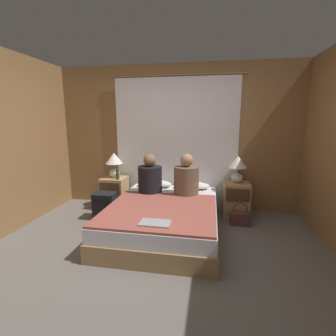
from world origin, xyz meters
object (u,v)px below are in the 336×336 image
(nightstand_right, at_px, (236,199))
(person_left_in_bed, at_px, (150,178))
(pillow_left, at_px, (155,184))
(pillow_right, at_px, (192,185))
(handbag_on_floor, at_px, (240,218))
(lamp_right, at_px, (238,166))
(person_right_in_bed, at_px, (186,179))
(backpack_on_floor, at_px, (105,204))
(lamp_left, at_px, (114,162))
(beer_bottle_on_left_stand, at_px, (118,174))
(bed, at_px, (164,217))
(laptop_on_bed, at_px, (155,223))
(nightstand_left, at_px, (115,193))

(nightstand_right, xyz_separation_m, person_left_in_bed, (-1.37, -0.30, 0.38))
(pillow_left, bearing_deg, person_left_in_bed, -88.83)
(pillow_right, relative_size, handbag_on_floor, 1.71)
(pillow_right, bearing_deg, lamp_right, -0.98)
(person_right_in_bed, height_order, backpack_on_floor, person_right_in_bed)
(lamp_left, distance_m, beer_bottle_on_left_stand, 0.27)
(lamp_right, height_order, person_right_in_bed, person_right_in_bed)
(person_left_in_bed, distance_m, person_right_in_bed, 0.58)
(beer_bottle_on_left_stand, bearing_deg, bed, -34.25)
(pillow_left, xyz_separation_m, person_right_in_bed, (0.59, -0.36, 0.20))
(pillow_left, distance_m, laptop_on_bed, 1.60)
(nightstand_left, bearing_deg, backpack_on_floor, -85.77)
(lamp_left, relative_size, laptop_on_bed, 1.29)
(person_left_in_bed, xyz_separation_m, laptop_on_bed, (0.36, -1.19, -0.21))
(lamp_left, bearing_deg, lamp_right, 0.00)
(nightstand_right, relative_size, backpack_on_floor, 1.31)
(pillow_right, bearing_deg, person_left_in_bed, -150.72)
(pillow_left, height_order, pillow_right, same)
(bed, relative_size, lamp_left, 4.53)
(person_left_in_bed, relative_size, person_right_in_bed, 0.97)
(person_left_in_bed, bearing_deg, person_right_in_bed, 0.00)
(nightstand_right, distance_m, lamp_left, 2.18)
(beer_bottle_on_left_stand, bearing_deg, lamp_left, 127.07)
(person_right_in_bed, distance_m, backpack_on_floor, 1.36)
(lamp_left, relative_size, pillow_left, 0.73)
(bed, distance_m, person_right_in_bed, 0.70)
(person_right_in_bed, height_order, laptop_on_bed, person_right_in_bed)
(lamp_right, relative_size, person_left_in_bed, 0.69)
(pillow_right, distance_m, laptop_on_bed, 1.58)
(lamp_left, relative_size, person_left_in_bed, 0.69)
(backpack_on_floor, xyz_separation_m, handbag_on_floor, (2.10, 0.14, -0.13))
(lamp_left, distance_m, pillow_left, 0.82)
(nightstand_left, distance_m, nightstand_right, 2.11)
(beer_bottle_on_left_stand, distance_m, handbag_on_floor, 2.11)
(person_left_in_bed, xyz_separation_m, handbag_on_floor, (1.41, -0.04, -0.56))
(backpack_on_floor, bearing_deg, nightstand_right, 13.18)
(lamp_left, relative_size, handbag_on_floor, 1.25)
(lamp_right, distance_m, backpack_on_floor, 2.22)
(handbag_on_floor, bearing_deg, person_right_in_bed, 177.44)
(person_right_in_bed, bearing_deg, beer_bottle_on_left_stand, 170.93)
(beer_bottle_on_left_stand, xyz_separation_m, handbag_on_floor, (2.02, -0.23, -0.54))
(beer_bottle_on_left_stand, height_order, backpack_on_floor, beer_bottle_on_left_stand)
(beer_bottle_on_left_stand, height_order, handbag_on_floor, beer_bottle_on_left_stand)
(bed, height_order, laptop_on_bed, laptop_on_bed)
(bed, height_order, lamp_right, lamp_right)
(nightstand_left, distance_m, handbag_on_floor, 2.17)
(nightstand_right, distance_m, beer_bottle_on_left_stand, 2.02)
(lamp_right, relative_size, laptop_on_bed, 1.29)
(pillow_right, relative_size, laptop_on_bed, 1.76)
(lamp_right, xyz_separation_m, person_right_in_bed, (-0.79, -0.35, -0.17))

